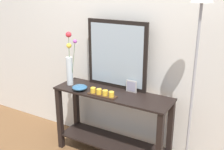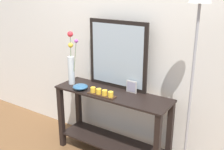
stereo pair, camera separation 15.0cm
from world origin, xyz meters
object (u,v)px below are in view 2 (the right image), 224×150
object	(u,v)px
console_table	(112,119)
mirror_leaning	(117,55)
tall_vase_left	(71,64)
floor_lamp	(194,64)
picture_frame_small	(132,87)
decorative_bowl	(80,87)
candle_tray	(102,93)

from	to	relation	value
console_table	mirror_leaning	bearing A→B (deg)	102.79
tall_vase_left	floor_lamp	world-z (taller)	floor_lamp
picture_frame_small	decorative_bowl	distance (m)	0.56
decorative_bowl	floor_lamp	xyz separation A→B (m)	(1.18, 0.07, 0.43)
candle_tray	tall_vase_left	bearing A→B (deg)	168.76
console_table	tall_vase_left	world-z (taller)	tall_vase_left
console_table	mirror_leaning	xyz separation A→B (m)	(-0.04, 0.16, 0.68)
console_table	candle_tray	bearing A→B (deg)	-111.30
tall_vase_left	decorative_bowl	xyz separation A→B (m)	(0.19, -0.09, -0.21)
tall_vase_left	decorative_bowl	distance (m)	0.30
console_table	floor_lamp	distance (m)	1.15
candle_tray	decorative_bowl	xyz separation A→B (m)	(-0.29, 0.01, 0.00)
candle_tray	decorative_bowl	size ratio (longest dim) A/B	1.92
console_table	floor_lamp	world-z (taller)	floor_lamp
tall_vase_left	floor_lamp	distance (m)	1.39
decorative_bowl	mirror_leaning	bearing A→B (deg)	42.61
mirror_leaning	candle_tray	bearing A→B (deg)	-92.08
picture_frame_small	decorative_bowl	world-z (taller)	picture_frame_small
console_table	decorative_bowl	world-z (taller)	decorative_bowl
tall_vase_left	mirror_leaning	bearing A→B (deg)	20.96
picture_frame_small	decorative_bowl	size ratio (longest dim) A/B	0.79
mirror_leaning	candle_tray	distance (m)	0.45
mirror_leaning	decorative_bowl	bearing A→B (deg)	-137.39
floor_lamp	candle_tray	bearing A→B (deg)	-175.07
mirror_leaning	tall_vase_left	bearing A→B (deg)	-159.04
tall_vase_left	floor_lamp	bearing A→B (deg)	-0.81
candle_tray	picture_frame_small	distance (m)	0.33
tall_vase_left	decorative_bowl	world-z (taller)	tall_vase_left
picture_frame_small	mirror_leaning	bearing A→B (deg)	167.71
console_table	picture_frame_small	distance (m)	0.43
floor_lamp	console_table	bearing A→B (deg)	176.93
console_table	decorative_bowl	size ratio (longest dim) A/B	7.83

